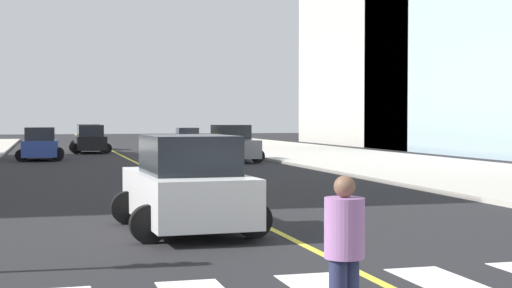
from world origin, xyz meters
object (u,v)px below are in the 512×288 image
(car_black_third, at_px, (90,140))
(car_white_sixth, at_px, (187,186))
(car_gray_nearest, at_px, (232,145))
(car_silver_fifth, at_px, (188,140))
(pedestrian_crossing, at_px, (344,249))
(car_blue_second, at_px, (40,145))
(car_yellow_fourth, at_px, (88,138))

(car_black_third, bearing_deg, car_white_sixth, -91.14)
(car_black_third, bearing_deg, car_gray_nearest, -62.63)
(car_gray_nearest, relative_size, car_silver_fifth, 1.19)
(pedestrian_crossing, bearing_deg, car_black_third, 66.70)
(car_blue_second, bearing_deg, pedestrian_crossing, -82.96)
(car_black_third, relative_size, car_white_sixth, 0.93)
(car_blue_second, relative_size, car_white_sixth, 0.91)
(car_yellow_fourth, distance_m, car_silver_fifth, 8.02)
(car_yellow_fourth, distance_m, pedestrian_crossing, 50.75)
(car_gray_nearest, height_order, car_silver_fifth, car_gray_nearest)
(car_silver_fifth, distance_m, car_white_sixth, 38.76)
(car_gray_nearest, distance_m, car_black_third, 14.33)
(car_gray_nearest, xyz_separation_m, car_blue_second, (-10.01, 4.42, -0.07))
(car_blue_second, height_order, car_white_sixth, car_white_sixth)
(car_black_third, xyz_separation_m, car_silver_fifth, (6.88, 1.06, -0.11))
(car_gray_nearest, xyz_separation_m, car_black_third, (-6.81, 12.60, -0.04))
(car_yellow_fourth, bearing_deg, car_blue_second, -102.25)
(car_blue_second, bearing_deg, car_gray_nearest, -21.95)
(car_black_third, distance_m, pedestrian_crossing, 45.31)
(car_black_third, bearing_deg, car_silver_fifth, 7.68)
(car_blue_second, bearing_deg, car_white_sixth, -81.95)
(car_silver_fifth, bearing_deg, car_white_sixth, 82.34)
(car_yellow_fourth, height_order, car_white_sixth, car_white_sixth)
(car_black_third, bearing_deg, pedestrian_crossing, -90.83)
(car_yellow_fourth, bearing_deg, car_silver_fifth, -31.56)
(car_black_third, height_order, pedestrian_crossing, car_black_third)
(car_white_sixth, distance_m, pedestrian_crossing, 8.24)
(car_black_third, distance_m, car_white_sixth, 37.07)
(car_blue_second, bearing_deg, car_silver_fifth, 44.39)
(car_gray_nearest, bearing_deg, car_white_sixth, 72.65)
(car_gray_nearest, height_order, car_white_sixth, car_white_sixth)
(car_gray_nearest, bearing_deg, car_black_third, -63.24)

